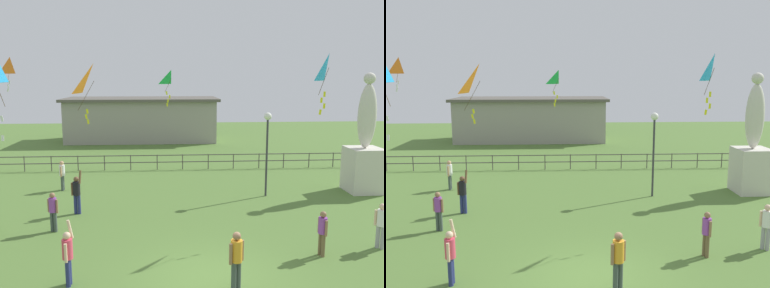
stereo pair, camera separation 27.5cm
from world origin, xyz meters
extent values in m
plane|color=#517533|center=(0.00, 0.00, 0.00)|extent=(80.00, 80.00, 0.00)
cube|color=beige|center=(8.70, 8.47, 1.12)|extent=(1.64, 1.64, 2.24)
ellipsoid|color=beige|center=(8.70, 8.47, 3.84)|extent=(0.90, 0.76, 3.19)
sphere|color=beige|center=(8.70, 8.47, 5.68)|extent=(0.56, 0.56, 0.56)
cylinder|color=#38383D|center=(3.60, 7.98, 1.88)|extent=(0.10, 0.10, 3.76)
sphere|color=white|center=(3.60, 7.98, 3.91)|extent=(0.36, 0.36, 0.36)
cylinder|color=#3F4C47|center=(0.56, -0.80, 0.43)|extent=(0.15, 0.15, 0.86)
cylinder|color=#3F4C47|center=(0.70, -0.71, 0.43)|extent=(0.15, 0.15, 0.86)
cylinder|color=orange|center=(0.63, -0.75, 1.16)|extent=(0.31, 0.31, 0.61)
sphere|color=#8C6647|center=(0.63, -0.75, 1.58)|extent=(0.23, 0.23, 0.23)
cylinder|color=#8C6647|center=(0.45, -0.87, 1.12)|extent=(0.09, 0.09, 0.57)
cylinder|color=#8C6647|center=(0.80, -0.64, 1.12)|extent=(0.09, 0.09, 0.57)
cylinder|color=#99999E|center=(5.93, 1.74, 0.40)|extent=(0.14, 0.14, 0.80)
cylinder|color=#99999E|center=(6.04, 1.63, 0.40)|extent=(0.14, 0.14, 0.80)
cylinder|color=white|center=(5.98, 1.68, 1.08)|extent=(0.29, 0.29, 0.57)
sphere|color=beige|center=(5.98, 1.68, 1.47)|extent=(0.21, 0.21, 0.21)
cylinder|color=beige|center=(5.84, 1.82, 1.05)|extent=(0.09, 0.09, 0.54)
cylinder|color=navy|center=(-3.98, -0.08, 0.40)|extent=(0.14, 0.14, 0.79)
cylinder|color=navy|center=(-3.98, -0.23, 0.40)|extent=(0.14, 0.14, 0.79)
cylinder|color=#D83F59|center=(-3.98, -0.15, 1.08)|extent=(0.29, 0.29, 0.56)
sphere|color=beige|center=(-3.98, -0.15, 1.46)|extent=(0.21, 0.21, 0.21)
cylinder|color=beige|center=(-3.93, 0.04, 1.58)|extent=(0.18, 0.09, 0.54)
cylinder|color=beige|center=(-3.99, -0.35, 1.04)|extent=(0.09, 0.09, 0.53)
cylinder|color=#3F4C47|center=(-5.55, 3.97, 0.38)|extent=(0.13, 0.13, 0.77)
cylinder|color=#3F4C47|center=(-5.42, 3.91, 0.38)|extent=(0.13, 0.13, 0.77)
cylinder|color=purple|center=(-5.48, 3.94, 1.04)|extent=(0.28, 0.28, 0.54)
sphere|color=#8C6647|center=(-5.48, 3.94, 1.42)|extent=(0.21, 0.21, 0.21)
cylinder|color=#8C6647|center=(-5.66, 4.01, 1.01)|extent=(0.08, 0.08, 0.52)
cylinder|color=#8C6647|center=(-5.31, 3.86, 1.01)|extent=(0.08, 0.08, 0.52)
cylinder|color=#3F4C47|center=(-6.54, 9.70, 0.39)|extent=(0.13, 0.13, 0.78)
cylinder|color=#3F4C47|center=(-6.55, 9.55, 0.39)|extent=(0.13, 0.13, 0.78)
cylinder|color=white|center=(-6.55, 9.63, 1.05)|extent=(0.28, 0.28, 0.55)
sphere|color=tan|center=(-6.55, 9.63, 1.43)|extent=(0.21, 0.21, 0.21)
cylinder|color=tan|center=(-6.54, 9.82, 1.02)|extent=(0.09, 0.09, 0.52)
cylinder|color=tan|center=(-6.56, 9.44, 1.02)|extent=(0.09, 0.09, 0.52)
cylinder|color=navy|center=(-4.95, 5.89, 0.41)|extent=(0.14, 0.14, 0.82)
cylinder|color=navy|center=(-5.10, 5.93, 0.41)|extent=(0.14, 0.14, 0.82)
cylinder|color=black|center=(-5.02, 5.91, 1.11)|extent=(0.30, 0.30, 0.58)
sphere|color=brown|center=(-5.02, 5.91, 1.52)|extent=(0.22, 0.22, 0.22)
cylinder|color=brown|center=(-4.84, 5.82, 1.63)|extent=(0.14, 0.22, 0.56)
cylinder|color=brown|center=(-5.22, 5.96, 1.08)|extent=(0.09, 0.09, 0.55)
cylinder|color=brown|center=(3.77, 1.32, 0.38)|extent=(0.13, 0.13, 0.76)
cylinder|color=brown|center=(3.81, 1.18, 0.38)|extent=(0.13, 0.13, 0.76)
cylinder|color=purple|center=(3.79, 1.25, 1.03)|extent=(0.28, 0.28, 0.54)
sphere|color=#8C6647|center=(3.79, 1.25, 1.40)|extent=(0.20, 0.20, 0.20)
cylinder|color=#8C6647|center=(3.74, 1.43, 1.00)|extent=(0.08, 0.08, 0.51)
cylinder|color=#8C6647|center=(3.83, 1.07, 1.00)|extent=(0.08, 0.08, 0.51)
pyramid|color=#1EB759|center=(-0.90, 11.91, 5.67)|extent=(0.90, 0.90, 0.80)
cylinder|color=#4C381E|center=(-1.09, 12.09, 5.28)|extent=(0.39, 0.38, 0.80)
cube|color=yellow|center=(-1.17, 12.05, 4.85)|extent=(0.11, 0.05, 0.21)
cube|color=yellow|center=(-1.00, 12.13, 4.63)|extent=(0.09, 0.02, 0.20)
cube|color=yellow|center=(-1.10, 12.08, 4.41)|extent=(0.11, 0.01, 0.21)
cube|color=yellow|center=(-1.15, 12.06, 4.19)|extent=(0.09, 0.03, 0.20)
pyramid|color=orange|center=(-10.05, 13.20, 6.37)|extent=(0.83, 0.54, 0.94)
cylinder|color=#4C381E|center=(-10.09, 13.03, 5.90)|extent=(0.11, 0.36, 0.94)
cube|color=white|center=(-10.10, 13.03, 5.45)|extent=(0.08, 0.05, 0.20)
cube|color=white|center=(-10.17, 12.99, 5.23)|extent=(0.11, 0.02, 0.21)
cube|color=white|center=(-10.19, 12.98, 5.01)|extent=(0.12, 0.03, 0.21)
pyramid|color=orange|center=(-4.21, 6.47, 5.59)|extent=(0.87, 1.07, 1.26)
cylinder|color=#4C381E|center=(-4.58, 6.52, 4.97)|extent=(0.76, 0.11, 1.26)
cube|color=yellow|center=(-4.56, 6.53, 4.31)|extent=(0.10, 0.03, 0.21)
cube|color=yellow|center=(-4.61, 6.50, 4.09)|extent=(0.11, 0.04, 0.21)
cube|color=yellow|center=(-4.54, 6.54, 3.87)|extent=(0.10, 0.03, 0.21)
cube|color=white|center=(-6.69, 2.93, 4.40)|extent=(0.10, 0.03, 0.21)
cube|color=white|center=(-6.71, 2.92, 3.74)|extent=(0.08, 0.04, 0.20)
pyramid|color=#198CD1|center=(4.76, 3.84, 6.09)|extent=(0.86, 1.00, 1.00)
cylinder|color=#4C381E|center=(4.62, 3.94, 5.60)|extent=(0.28, 0.21, 1.00)
cube|color=yellow|center=(4.70, 3.98, 5.12)|extent=(0.09, 0.04, 0.20)
cube|color=yellow|center=(4.57, 3.91, 4.90)|extent=(0.09, 0.02, 0.20)
cube|color=yellow|center=(4.71, 3.98, 4.68)|extent=(0.10, 0.02, 0.20)
cube|color=yellow|center=(4.53, 3.90, 4.46)|extent=(0.11, 0.03, 0.21)
cylinder|color=#4C4742|center=(-9.93, 14.00, 0.47)|extent=(0.06, 0.06, 0.95)
cylinder|color=#4C4742|center=(-8.30, 14.00, 0.47)|extent=(0.06, 0.06, 0.95)
cylinder|color=#4C4742|center=(-6.69, 14.00, 0.47)|extent=(0.06, 0.06, 0.95)
cylinder|color=#4C4742|center=(-5.06, 14.00, 0.47)|extent=(0.06, 0.06, 0.95)
cylinder|color=#4C4742|center=(-3.45, 14.00, 0.47)|extent=(0.06, 0.06, 0.95)
cylinder|color=#4C4742|center=(-1.80, 14.00, 0.47)|extent=(0.06, 0.06, 0.95)
cylinder|color=#4C4742|center=(-0.21, 14.00, 0.47)|extent=(0.06, 0.06, 0.95)
cylinder|color=#4C4742|center=(1.41, 14.00, 0.47)|extent=(0.06, 0.06, 0.95)
cylinder|color=#4C4742|center=(3.01, 14.00, 0.47)|extent=(0.06, 0.06, 0.95)
cylinder|color=#4C4742|center=(4.65, 14.00, 0.47)|extent=(0.06, 0.06, 0.95)
cylinder|color=#4C4742|center=(6.24, 14.00, 0.47)|extent=(0.06, 0.06, 0.95)
cylinder|color=#4C4742|center=(7.90, 14.00, 0.47)|extent=(0.06, 0.06, 0.95)
cylinder|color=#4C4742|center=(9.48, 14.00, 0.47)|extent=(0.06, 0.06, 0.95)
cylinder|color=#4C4742|center=(11.08, 14.00, 0.47)|extent=(0.06, 0.06, 0.95)
cylinder|color=#4C4742|center=(12.71, 14.00, 0.47)|extent=(0.06, 0.06, 0.95)
cube|color=#4C4742|center=(0.00, 14.00, 0.91)|extent=(36.00, 0.05, 0.05)
cube|color=#4C4742|center=(0.00, 14.00, 0.47)|extent=(36.00, 0.05, 0.05)
cube|color=gray|center=(-3.41, 26.00, 1.81)|extent=(13.06, 4.97, 3.62)
cube|color=#59544C|center=(-3.41, 26.00, 3.74)|extent=(13.66, 5.57, 0.24)
camera|label=1|loc=(-1.23, -10.90, 5.79)|focal=37.95mm
camera|label=2|loc=(-0.95, -10.92, 5.79)|focal=37.95mm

